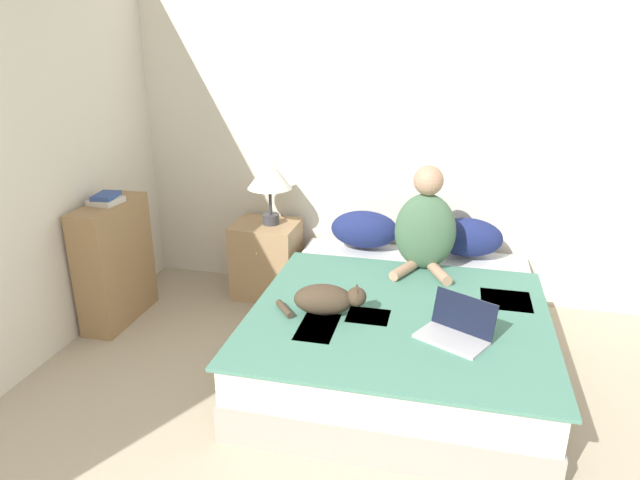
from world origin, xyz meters
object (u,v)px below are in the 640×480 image
(pillow_near, at_px, (364,229))
(laptop_open, at_px, (456,330))
(cat_tabby, at_px, (327,299))
(book_stack_top, at_px, (106,199))
(table_lamp, at_px, (270,176))
(bookshelf, at_px, (115,262))
(nightstand, at_px, (267,259))
(person_sitting, at_px, (425,227))
(pillow_far, at_px, (467,237))
(bed, at_px, (400,331))

(pillow_near, distance_m, laptop_open, 1.42)
(pillow_near, relative_size, laptop_open, 1.17)
(cat_tabby, relative_size, book_stack_top, 2.50)
(table_lamp, bearing_deg, bookshelf, -145.18)
(nightstand, bearing_deg, pillow_near, 4.16)
(pillow_near, distance_m, nightstand, 0.81)
(cat_tabby, bearing_deg, nightstand, 115.92)
(cat_tabby, distance_m, book_stack_top, 1.72)
(pillow_near, xyz_separation_m, person_sitting, (0.46, -0.31, 0.16))
(person_sitting, distance_m, cat_tabby, 0.97)
(person_sitting, height_order, bookshelf, person_sitting)
(laptop_open, bearing_deg, person_sitting, 132.35)
(laptop_open, relative_size, bookshelf, 0.50)
(pillow_far, bearing_deg, pillow_near, 180.00)
(laptop_open, distance_m, nightstand, 1.88)
(pillow_far, height_order, person_sitting, person_sitting)
(person_sitting, distance_m, book_stack_top, 2.17)
(bed, bearing_deg, nightstand, 145.61)
(bed, distance_m, cat_tabby, 0.59)
(table_lamp, bearing_deg, pillow_near, 4.48)
(nightstand, distance_m, book_stack_top, 1.28)
(person_sitting, xyz_separation_m, table_lamp, (-1.18, 0.25, 0.22))
(laptop_open, bearing_deg, nightstand, 169.08)
(pillow_far, distance_m, cat_tabby, 1.37)
(pillow_near, bearing_deg, laptop_open, -60.68)
(pillow_near, relative_size, nightstand, 0.87)
(bed, distance_m, book_stack_top, 2.15)
(nightstand, bearing_deg, pillow_far, 2.10)
(pillow_near, bearing_deg, table_lamp, -175.52)
(pillow_far, height_order, table_lamp, table_lamp)
(nightstand, height_order, bookshelf, bookshelf)
(bed, relative_size, cat_tabby, 3.66)
(laptop_open, relative_size, nightstand, 0.74)
(laptop_open, bearing_deg, table_lamp, 168.25)
(cat_tabby, height_order, table_lamp, table_lamp)
(person_sitting, xyz_separation_m, nightstand, (-1.22, 0.26, -0.44))
(person_sitting, distance_m, table_lamp, 1.22)
(person_sitting, bearing_deg, pillow_near, 145.99)
(laptop_open, distance_m, bookshelf, 2.41)
(cat_tabby, bearing_deg, person_sitting, 50.43)
(person_sitting, xyz_separation_m, laptop_open, (0.23, -0.92, -0.25))
(bed, relative_size, person_sitting, 2.76)
(bed, distance_m, pillow_far, 0.98)
(person_sitting, distance_m, laptop_open, 0.99)
(bed, distance_m, table_lamp, 1.53)
(pillow_near, distance_m, bookshelf, 1.81)
(bed, xyz_separation_m, table_lamp, (-1.09, 0.77, 0.74))
(pillow_near, relative_size, cat_tabby, 0.93)
(pillow_near, xyz_separation_m, pillow_far, (0.74, 0.00, 0.00))
(nightstand, bearing_deg, bed, -34.39)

